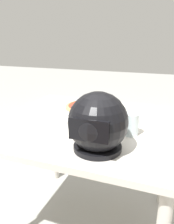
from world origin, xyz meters
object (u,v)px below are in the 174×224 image
Objects in this scene: pizza at (88,106)px; drinking_glass at (131,124)px; dining_table at (87,136)px; motorcycle_helmet at (98,123)px.

pizza is 2.61× the size of drinking_glass.
dining_table is 0.24m from pizza.
drinking_glass is (-0.33, 0.29, 0.03)m from pizza.
motorcycle_helmet reaches higher than dining_table.
pizza is 0.44m from drinking_glass.
motorcycle_helmet is at bearing 118.17° from dining_table.
dining_table is 4.12× the size of motorcycle_helmet.
pizza reaches higher than dining_table.
dining_table is at bearing 109.18° from pizza.
motorcycle_helmet reaches higher than pizza.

